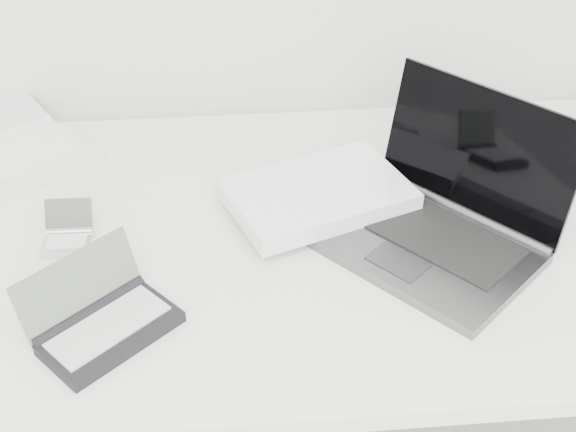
{
  "coord_description": "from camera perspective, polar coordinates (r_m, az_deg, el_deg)",
  "views": [
    {
      "loc": [
        -0.12,
        0.49,
        1.55
      ],
      "look_at": [
        -0.03,
        1.51,
        0.79
      ],
      "focal_mm": 50.0,
      "sensor_mm": 36.0,
      "label": 1
    }
  ],
  "objects": [
    {
      "name": "netbook_open_white",
      "position": [
        1.61,
        -19.77,
        4.42
      ],
      "size": [
        0.42,
        0.43,
        0.08
      ],
      "rotation": [
        0.0,
        0.0,
        0.7
      ],
      "color": "white",
      "rests_on": "desk"
    },
    {
      "name": "palmtop_charcoal",
      "position": [
        1.18,
        -13.12,
        -7.22
      ],
      "size": [
        0.23,
        0.23,
        0.1
      ],
      "rotation": [
        0.0,
        0.0,
        0.72
      ],
      "color": "black",
      "rests_on": "desk"
    },
    {
      "name": "pda_silver",
      "position": [
        1.36,
        -15.4,
        -1.42
      ],
      "size": [
        0.08,
        0.1,
        0.06
      ],
      "rotation": [
        0.0,
        0.0,
        -0.03
      ],
      "color": "silver",
      "rests_on": "desk"
    },
    {
      "name": "laptop_large",
      "position": [
        1.34,
        6.74,
        0.61
      ],
      "size": [
        0.57,
        0.48,
        0.23
      ],
      "rotation": [
        0.0,
        0.0,
        -0.84
      ],
      "color": "#595C5E",
      "rests_on": "desk"
    },
    {
      "name": "desk",
      "position": [
        1.38,
        1.1,
        -2.49
      ],
      "size": [
        1.6,
        0.8,
        0.73
      ],
      "color": "white",
      "rests_on": "ground"
    }
  ]
}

